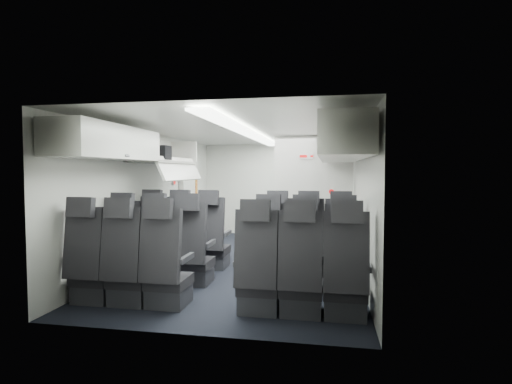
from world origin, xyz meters
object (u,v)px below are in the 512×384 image
(carry_on_bag, at_px, (158,153))
(flight_attendant, at_px, (286,201))
(seat_row_front, at_px, (245,244))
(seat_row_rear, at_px, (211,274))
(galley_unit, at_px, (315,196))
(seat_row_mid, at_px, (231,256))
(boarding_door, at_px, (189,198))

(carry_on_bag, bearing_deg, flight_attendant, 49.72)
(seat_row_front, xyz_separation_m, seat_row_rear, (0.00, -1.80, 0.00))
(galley_unit, xyz_separation_m, carry_on_bag, (-2.31, -3.35, 0.85))
(seat_row_mid, height_order, flight_attendant, flight_attendant)
(seat_row_mid, bearing_deg, seat_row_rear, -90.00)
(seat_row_mid, xyz_separation_m, flight_attendant, (0.42, 2.85, 0.52))
(seat_row_mid, xyz_separation_m, boarding_door, (-1.64, 2.99, 0.55))
(boarding_door, xyz_separation_m, flight_attendant, (2.06, -0.13, -0.03))
(boarding_door, height_order, carry_on_bag, carry_on_bag)
(seat_row_mid, distance_m, boarding_door, 3.45)
(boarding_door, bearing_deg, seat_row_front, -51.84)
(galley_unit, distance_m, boarding_door, 2.84)
(seat_row_front, height_order, carry_on_bag, carry_on_bag)
(seat_row_front, relative_size, boarding_door, 1.79)
(seat_row_front, relative_size, seat_row_rear, 1.00)
(seat_row_rear, bearing_deg, flight_attendant, 83.54)
(boarding_door, distance_m, carry_on_bag, 2.35)
(seat_row_mid, xyz_separation_m, carry_on_bag, (-1.36, 0.81, 1.40))
(seat_row_rear, relative_size, galley_unit, 1.75)
(flight_attendant, height_order, carry_on_bag, carry_on_bag)
(galley_unit, height_order, boarding_door, galley_unit)
(seat_row_front, relative_size, galley_unit, 1.75)
(carry_on_bag, bearing_deg, seat_row_mid, -29.86)
(galley_unit, bearing_deg, carry_on_bag, -124.62)
(galley_unit, xyz_separation_m, flight_attendant, (-0.53, -1.30, -0.02))
(seat_row_front, bearing_deg, galley_unit, 73.72)
(galley_unit, distance_m, flight_attendant, 1.40)
(seat_row_front, distance_m, seat_row_mid, 0.90)
(boarding_door, height_order, flight_attendant, boarding_door)
(seat_row_rear, relative_size, boarding_door, 1.79)
(seat_row_front, distance_m, flight_attendant, 2.07)
(seat_row_rear, relative_size, carry_on_bag, 9.24)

